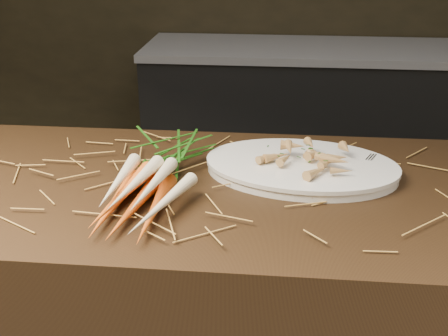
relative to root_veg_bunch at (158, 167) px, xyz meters
name	(u,v)px	position (x,y,z in m)	size (l,w,h in m)	color
back_counter	(309,120)	(0.45, 1.90, -0.53)	(1.82, 0.62, 0.84)	black
straw_bedding	(225,182)	(0.15, 0.02, -0.04)	(1.40, 0.60, 0.02)	#A47D39
root_veg_bunch	(158,167)	(0.00, 0.00, 0.00)	(0.20, 0.52, 0.09)	orange
serving_platter	(301,169)	(0.33, 0.10, -0.03)	(0.46, 0.30, 0.02)	white
roasted_veg_heap	(302,154)	(0.33, 0.10, 0.00)	(0.22, 0.16, 0.05)	#A57340
serving_fork	(371,173)	(0.49, 0.06, -0.02)	(0.02, 0.17, 0.00)	silver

